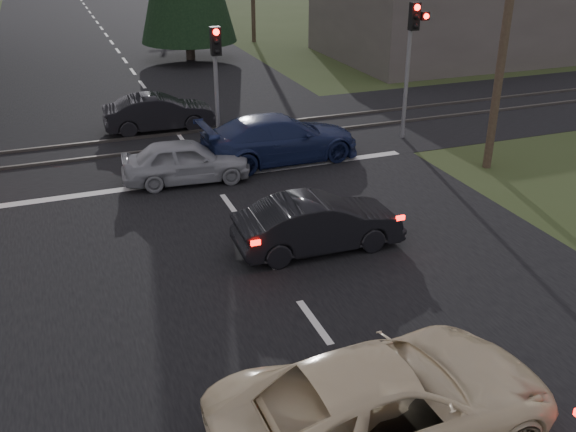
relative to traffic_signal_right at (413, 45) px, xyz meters
name	(u,v)px	position (x,y,z in m)	size (l,w,h in m)	color
ground	(314,322)	(-7.55, -9.47, -3.31)	(120.00, 120.00, 0.00)	#313E1C
road	(196,159)	(-7.55, 0.53, -3.31)	(14.00, 100.00, 0.01)	black
rail_corridor	(183,141)	(-7.55, 2.53, -3.31)	(120.00, 8.00, 0.01)	black
stop_line	(210,178)	(-7.55, -1.27, -3.30)	(13.00, 0.35, 0.00)	silver
rail_near	(188,147)	(-7.55, 1.73, -3.26)	(120.00, 0.12, 0.10)	#59544C
rail_far	(178,133)	(-7.55, 3.33, -3.26)	(120.00, 0.12, 0.10)	#59544C
traffic_signal_right	(413,45)	(0.00, 0.00, 0.00)	(0.68, 0.48, 4.70)	slate
traffic_signal_center	(216,67)	(-6.55, 1.20, -0.51)	(0.32, 0.48, 4.10)	slate
utility_pole_near	(508,13)	(0.95, -3.47, 1.41)	(1.80, 0.26, 9.00)	#4C3D2D
building_right	(457,19)	(10.45, 12.53, -1.31)	(14.00, 10.00, 4.00)	#59514C
cream_coupe	(387,402)	(-7.77, -12.75, -2.58)	(2.45, 5.30, 1.47)	beige
dark_hatchback	(318,224)	(-6.26, -6.64, -2.66)	(1.39, 4.00, 1.32)	black
silver_car	(186,161)	(-8.24, -1.27, -2.67)	(1.53, 3.79, 1.29)	#95989C
blue_sedan	(280,139)	(-5.02, -0.58, -2.56)	(2.12, 5.22, 1.51)	#18224A
dark_car_far	(159,113)	(-8.06, 4.12, -2.65)	(1.40, 4.02, 1.32)	black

